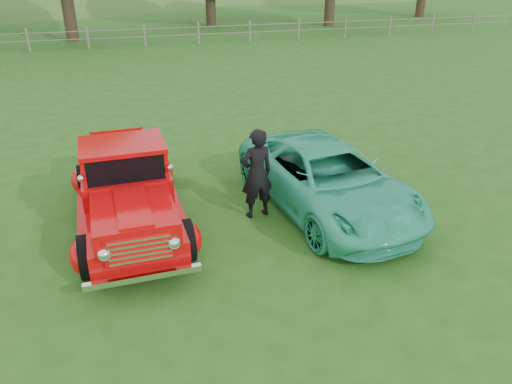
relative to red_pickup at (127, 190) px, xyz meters
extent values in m
plane|color=#224F15|center=(1.57, -1.86, -0.80)|extent=(140.00, 140.00, 0.00)
ellipsoid|color=#376826|center=(21.57, 60.14, -4.65)|extent=(72.00, 52.00, 14.00)
cube|color=slate|center=(1.57, 20.14, -0.25)|extent=(48.00, 0.04, 0.04)
cube|color=slate|center=(1.57, 20.14, 0.15)|extent=(48.00, 0.04, 0.04)
cylinder|color=black|center=(-0.75, -1.55, -0.42)|extent=(0.28, 0.77, 0.76)
cylinder|color=black|center=(0.91, -1.47, -0.42)|extent=(0.28, 0.77, 0.76)
cylinder|color=black|center=(-0.91, 1.54, -0.42)|extent=(0.28, 0.77, 0.76)
cylinder|color=black|center=(0.75, 1.63, -0.42)|extent=(0.28, 0.77, 0.76)
cube|color=#C20609|center=(0.00, 0.04, -0.22)|extent=(1.79, 4.68, 0.44)
ellipsoid|color=#C20609|center=(-0.82, -1.56, -0.38)|extent=(0.45, 0.77, 0.54)
ellipsoid|color=#C20609|center=(0.98, -1.47, -0.38)|extent=(0.45, 0.77, 0.54)
ellipsoid|color=#C20609|center=(-0.98, 1.54, -0.38)|extent=(0.45, 0.77, 0.54)
ellipsoid|color=#C20609|center=(0.82, 1.63, -0.38)|extent=(0.45, 0.77, 0.54)
cube|color=#C20609|center=(0.08, -1.51, 0.17)|extent=(1.41, 1.67, 0.42)
cube|color=#C20609|center=(0.00, -0.06, 0.19)|extent=(1.66, 1.43, 0.44)
cube|color=black|center=(0.00, -0.06, 0.66)|extent=(1.50, 1.19, 0.50)
cube|color=#C20609|center=(0.00, -0.06, 0.94)|extent=(1.58, 1.30, 0.08)
cube|color=#C20609|center=(-0.07, 1.39, 0.15)|extent=(1.28, 2.01, 0.45)
cube|color=white|center=(0.12, -2.32, 0.05)|extent=(1.07, 0.15, 0.50)
cube|color=white|center=(0.12, -2.42, -0.38)|extent=(1.81, 0.19, 0.10)
cube|color=white|center=(-0.12, 2.45, -0.38)|extent=(1.71, 0.19, 0.10)
imported|color=#2EBA8D|center=(4.01, -0.32, -0.12)|extent=(2.98, 5.18, 1.36)
imported|color=black|center=(2.52, -0.22, 0.14)|extent=(0.75, 0.56, 1.87)
camera|label=1|loc=(0.17, -8.96, 4.19)|focal=35.00mm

